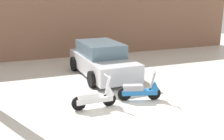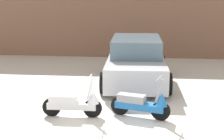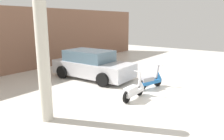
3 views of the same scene
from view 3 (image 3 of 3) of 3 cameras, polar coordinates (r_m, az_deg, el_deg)
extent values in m
plane|color=silver|center=(8.76, 16.28, -6.46)|extent=(28.00, 28.00, 0.00)
cube|color=#845B47|center=(13.61, -18.58, 7.80)|extent=(19.60, 0.12, 3.54)
cylinder|color=black|center=(8.45, 7.30, -5.21)|extent=(0.43, 0.08, 0.43)
cylinder|color=black|center=(7.67, 3.87, -7.03)|extent=(0.43, 0.08, 0.43)
cube|color=silver|center=(8.04, 5.68, -5.72)|extent=(1.12, 0.27, 0.15)
cube|color=white|center=(7.82, 4.96, -5.01)|extent=(0.63, 0.25, 0.17)
cylinder|color=white|center=(8.28, 7.22, -2.47)|extent=(0.20, 0.07, 0.61)
cylinder|color=white|center=(8.21, 7.28, -0.44)|extent=(0.03, 0.49, 0.03)
cone|color=silver|center=(8.38, 7.41, -3.45)|extent=(0.29, 0.29, 0.28)
cylinder|color=black|center=(9.75, 11.87, -2.90)|extent=(0.44, 0.19, 0.43)
cylinder|color=black|center=(9.06, 7.89, -3.95)|extent=(0.44, 0.19, 0.43)
cube|color=#1E66B2|center=(9.39, 9.97, -3.09)|extent=(1.16, 0.57, 0.15)
cube|color=gray|center=(9.20, 9.14, -2.35)|extent=(0.68, 0.42, 0.17)
cylinder|color=gray|center=(9.60, 11.79, -0.45)|extent=(0.21, 0.13, 0.61)
cylinder|color=gray|center=(9.54, 11.88, 1.34)|extent=(0.17, 0.49, 0.03)
cone|color=#1E66B2|center=(9.69, 12.01, -1.34)|extent=(0.36, 0.36, 0.28)
cube|color=#B7B7BC|center=(10.82, -4.95, 0.50)|extent=(1.81, 4.11, 0.68)
cube|color=slate|center=(10.87, -6.01, 3.77)|extent=(1.55, 2.31, 0.53)
cylinder|color=black|center=(10.85, 3.17, -0.52)|extent=(0.23, 0.62, 0.62)
cylinder|color=black|center=(9.44, -2.43, -2.56)|extent=(0.23, 0.62, 0.62)
cylinder|color=black|center=(12.32, -6.85, 1.03)|extent=(0.23, 0.62, 0.62)
cylinder|color=black|center=(11.10, -12.85, -0.52)|extent=(0.23, 0.62, 0.62)
cylinder|color=beige|center=(6.26, -17.52, 2.62)|extent=(0.34, 0.34, 3.54)
camera|label=1|loc=(5.63, 78.18, 7.74)|focal=45.00mm
camera|label=2|loc=(8.91, 59.71, 6.69)|focal=55.00mm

